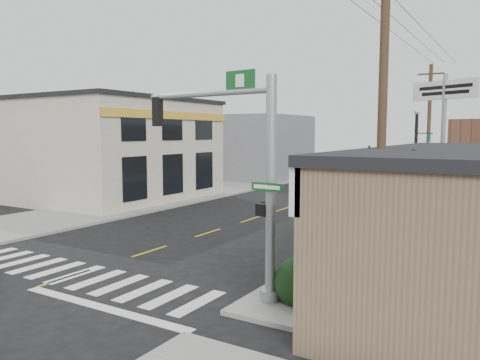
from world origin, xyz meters
The scene contains 18 objects.
ground centered at (0.00, 0.00, 0.00)m, with size 140.00×140.00×0.00m, color black.
sidewalk_right centered at (9.00, 13.00, 0.07)m, with size 6.00×38.00×0.13m, color gray.
sidewalk_left centered at (-9.00, 13.00, 0.07)m, with size 6.00×38.00×0.13m, color gray.
center_line centered at (0.00, 8.00, 0.01)m, with size 0.12×56.00×0.01m, color gold.
crosswalk centered at (0.00, 0.40, 0.01)m, with size 11.00×2.20×0.01m, color silver.
left_building centered at (-13.00, 14.00, 3.40)m, with size 12.00×12.00×6.80m, color beige.
bldg_distant_left centered at (-11.00, 32.00, 3.20)m, with size 9.00×10.00×6.40m, color slate.
traffic_signal_pole centered at (6.02, 1.30, 3.84)m, with size 4.92×0.38×6.24m.
guide_sign centered at (6.30, 7.30, 1.94)m, with size 1.60×0.13×2.80m.
fire_hydrant centered at (7.94, 7.61, 0.51)m, with size 0.22×0.22×0.71m.
ped_crossing_sign centered at (6.48, 8.67, 1.98)m, with size 1.05×0.07×2.71m.
lamp_post centered at (8.26, 13.06, 3.42)m, with size 0.74×0.58×5.67m.
dance_center_sign centered at (9.00, 15.58, 5.67)m, with size 3.50×0.22×7.45m.
bare_tree centered at (9.44, 3.17, 3.96)m, with size 2.44×2.44×4.87m.
shrub_front centered at (7.50, 1.65, 0.66)m, with size 1.41×1.41×1.06m, color #213717.
shrub_back centered at (9.55, 9.44, 0.52)m, with size 1.03×1.03×0.77m, color #1B3314.
utility_pole_near centered at (8.93, 4.07, 5.26)m, with size 1.74×0.26×10.00m.
utility_pole_far centered at (7.50, 20.61, 4.55)m, with size 1.50×0.22×8.62m.
Camera 1 is at (12.44, -9.67, 4.67)m, focal length 35.00 mm.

